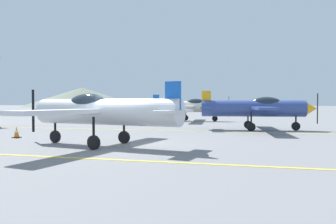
# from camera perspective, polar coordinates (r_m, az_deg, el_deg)

# --- Properties ---
(ground_plane) EXTENTS (400.00, 400.00, 0.00)m
(ground_plane) POSITION_cam_1_polar(r_m,az_deg,el_deg) (14.47, -7.70, -5.84)
(ground_plane) COLOR slate
(apron_line_near) EXTENTS (80.00, 0.16, 0.01)m
(apron_line_near) POSITION_cam_1_polar(r_m,az_deg,el_deg) (11.62, -13.71, -7.67)
(apron_line_near) COLOR yellow
(apron_line_near) RESTS_ON ground_plane
(apron_line_far) EXTENTS (80.00, 0.16, 0.01)m
(apron_line_far) POSITION_cam_1_polar(r_m,az_deg,el_deg) (22.28, 0.38, -3.21)
(apron_line_far) COLOR yellow
(apron_line_far) RESTS_ON ground_plane
(airplane_near) EXTENTS (7.88, 9.01, 2.70)m
(airplane_near) POSITION_cam_1_polar(r_m,az_deg,el_deg) (14.81, -11.46, 0.21)
(airplane_near) COLOR silver
(airplane_near) RESTS_ON ground_plane
(airplane_mid) EXTENTS (7.86, 9.03, 2.70)m
(airplane_mid) POSITION_cam_1_polar(r_m,az_deg,el_deg) (23.72, 14.89, 0.69)
(airplane_mid) COLOR #33478C
(airplane_mid) RESTS_ON ground_plane
(airplane_far) EXTENTS (7.86, 9.02, 2.70)m
(airplane_far) POSITION_cam_1_polar(r_m,az_deg,el_deg) (34.12, 3.68, 1.00)
(airplane_far) COLOR silver
(airplane_far) RESTS_ON ground_plane
(traffic_cone_side) EXTENTS (0.36, 0.36, 0.59)m
(traffic_cone_side) POSITION_cam_1_polar(r_m,az_deg,el_deg) (19.59, -24.32, -3.17)
(traffic_cone_side) COLOR black
(traffic_cone_side) RESTS_ON ground_plane
(hill_left) EXTENTS (56.21, 56.21, 9.22)m
(hill_left) POSITION_cam_1_polar(r_m,az_deg,el_deg) (168.52, -14.36, 2.47)
(hill_left) COLOR slate
(hill_left) RESTS_ON ground_plane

